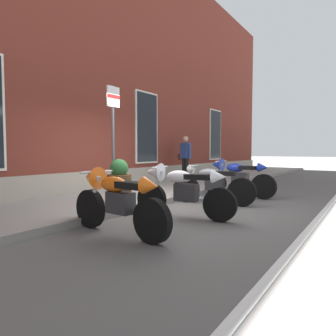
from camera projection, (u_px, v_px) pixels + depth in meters
ground_plane at (162, 206)px, 6.97m from camera, size 140.00×140.00×0.00m
sidewalk at (119, 198)px, 7.72m from camera, size 33.92×2.68×0.14m
lane_stripe at (313, 225)px, 5.16m from camera, size 33.92×0.12×0.01m
brick_pub_facade at (27, 57)px, 9.78m from camera, size 27.92×5.56×8.70m
motorcycle_orange_sport at (115, 198)px, 4.57m from camera, size 0.62×2.02×1.02m
motorcycle_white_sport at (180, 188)px, 5.72m from camera, size 0.62×2.04×1.03m
motorcycle_grey_naked at (212, 184)px, 7.17m from camera, size 0.62×2.03×0.93m
motorcycle_blue_sport at (236, 176)px, 8.38m from camera, size 0.62×2.11×1.06m
pedestrian_blue_top at (185, 155)px, 11.75m from camera, size 0.30×0.65×1.72m
parking_sign at (113, 127)px, 6.54m from camera, size 0.36×0.07×2.56m
barrel_planter at (119, 183)px, 6.57m from camera, size 0.57×0.57×0.96m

